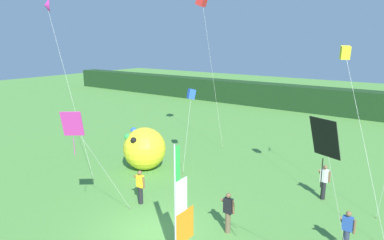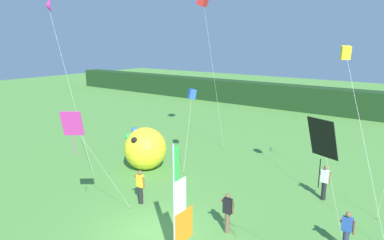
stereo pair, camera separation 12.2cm
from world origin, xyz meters
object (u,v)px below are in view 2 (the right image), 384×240
banner_flag (180,209)px  person_near_banner (347,231)px  person_mid_field (140,186)px  kite_magenta_delta_2 (48,6)px  kite_magenta_diamond_0 (74,127)px  kite_blue_box_1 (192,94)px  person_far_left (228,212)px  inflatable_balloon (145,148)px  kite_red_box_6 (203,0)px  kite_yellow_box_4 (346,54)px  kite_black_diamond_5 (324,146)px  person_far_right (325,182)px

banner_flag → person_near_banner: (4.32, 4.21, -1.28)m
person_mid_field → kite_magenta_delta_2: (-6.55, 0.17, 8.37)m
banner_flag → kite_magenta_diamond_0: bearing=-171.8°
person_near_banner → kite_blue_box_1: kite_blue_box_1 is taller
kite_blue_box_1 → person_near_banner: bearing=-21.7°
person_far_left → kite_magenta_diamond_0: kite_magenta_diamond_0 is taller
inflatable_balloon → kite_magenta_diamond_0: kite_magenta_diamond_0 is taller
person_near_banner → kite_red_box_6: 15.92m
inflatable_balloon → kite_yellow_box_4: kite_yellow_box_4 is taller
person_near_banner → kite_black_diamond_5: kite_black_diamond_5 is taller
kite_yellow_box_4 → kite_black_diamond_5: size_ratio=1.25×
person_near_banner → person_far_left: person_far_left is taller
person_far_left → person_mid_field: bearing=-176.9°
person_far_right → kite_black_diamond_5: size_ratio=0.30×
kite_blue_box_1 → kite_magenta_delta_2: (-5.39, -5.46, 4.86)m
person_far_left → kite_yellow_box_4: kite_yellow_box_4 is taller
kite_red_box_6 → inflatable_balloon: bearing=-96.5°
kite_blue_box_1 → kite_red_box_6: bearing=113.2°
person_near_banner → person_far_right: person_far_right is taller
person_far_left → kite_yellow_box_4: bearing=62.0°
person_near_banner → person_mid_field: bearing=-168.9°
person_mid_field → kite_black_diamond_5: (8.83, -2.85, 4.30)m
kite_black_diamond_5 → person_mid_field: bearing=162.1°
kite_yellow_box_4 → person_near_banner: bearing=-68.2°
kite_magenta_diamond_0 → kite_red_box_6: kite_red_box_6 is taller
kite_yellow_box_4 → kite_black_diamond_5: bearing=-79.0°
person_mid_field → kite_blue_box_1: size_ratio=0.35×
person_far_left → kite_magenta_delta_2: (-11.14, -0.07, 8.35)m
banner_flag → kite_blue_box_1: kite_blue_box_1 is taller
kite_red_box_6 → banner_flag: bearing=-58.4°
kite_magenta_delta_2 → kite_magenta_diamond_0: bearing=-27.6°
kite_magenta_delta_2 → kite_red_box_6: bearing=63.5°
person_near_banner → kite_magenta_diamond_0: 10.70m
kite_magenta_diamond_0 → kite_red_box_6: bearing=100.8°
person_mid_field → inflatable_balloon: bearing=131.1°
inflatable_balloon → kite_blue_box_1: kite_blue_box_1 is taller
person_mid_field → kite_magenta_diamond_0: kite_magenta_diamond_0 is taller
banner_flag → kite_red_box_6: bearing=121.6°
person_mid_field → kite_blue_box_1: bearing=101.7°
person_near_banner → kite_red_box_6: (-11.08, 6.80, 9.18)m
banner_flag → inflatable_balloon: bearing=141.1°
banner_flag → kite_blue_box_1: size_ratio=0.93×
person_near_banner → inflatable_balloon: 11.80m
person_near_banner → kite_yellow_box_4: kite_yellow_box_4 is taller
person_mid_field → inflatable_balloon: (-2.98, 3.41, 0.39)m
kite_yellow_box_4 → person_far_right: bearing=149.9°
kite_magenta_delta_2 → kite_black_diamond_5: 16.20m
person_far_right → kite_magenta_delta_2: (-13.35, -5.37, 8.32)m
kite_blue_box_1 → kite_red_box_6: 6.43m
inflatable_balloon → kite_blue_box_1: 4.23m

